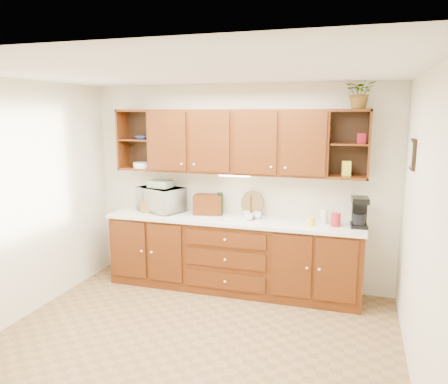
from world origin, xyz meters
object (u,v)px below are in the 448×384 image
Objects in this scene: coffee_maker at (359,212)px; microwave at (161,199)px; potted_plant at (361,92)px; bread_box at (208,204)px.

microwave is at bearing 172.55° from coffee_maker.
potted_plant reaches higher than coffee_maker.
bread_box is at bearing 171.39° from coffee_maker.
potted_plant is at bearing -9.64° from bread_box.
microwave is at bearing -180.00° from potted_plant.
coffee_maker is (2.55, -0.06, 0.01)m from microwave.
bread_box is at bearing 24.45° from microwave.
microwave is 1.59× the size of potted_plant.
microwave is 1.67× the size of coffee_maker.
coffee_maker is 0.95× the size of potted_plant.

